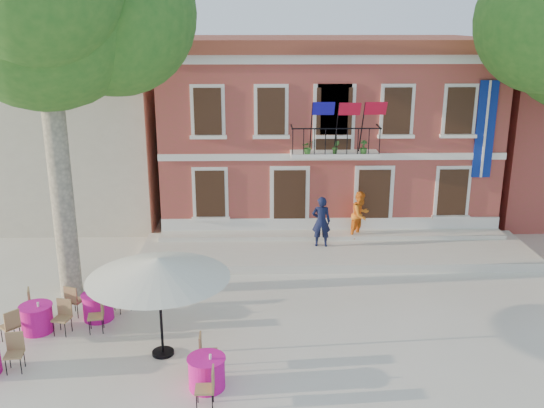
{
  "coord_description": "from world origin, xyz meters",
  "views": [
    {
      "loc": [
        -0.74,
        -16.03,
        8.14
      ],
      "look_at": [
        -0.32,
        3.5,
        2.23
      ],
      "focal_mm": 40.0,
      "sensor_mm": 36.0,
      "label": 1
    }
  ],
  "objects_px": {
    "cafe_table_1": "(207,371)",
    "cafe_table_2": "(37,317)",
    "cafe_table_3": "(98,305)",
    "pedestrian_orange": "(360,215)",
    "pedestrian_navy": "(321,222)",
    "patio_umbrella": "(158,268)",
    "plane_tree_west": "(42,4)"
  },
  "relations": [
    {
      "from": "cafe_table_2",
      "to": "pedestrian_navy",
      "type": "bearing_deg",
      "value": 34.11
    },
    {
      "from": "cafe_table_3",
      "to": "pedestrian_orange",
      "type": "bearing_deg",
      "value": 34.56
    },
    {
      "from": "cafe_table_1",
      "to": "plane_tree_west",
      "type": "bearing_deg",
      "value": 131.99
    },
    {
      "from": "patio_umbrella",
      "to": "pedestrian_orange",
      "type": "distance_m",
      "value": 10.01
    },
    {
      "from": "patio_umbrella",
      "to": "pedestrian_orange",
      "type": "height_order",
      "value": "patio_umbrella"
    },
    {
      "from": "pedestrian_navy",
      "to": "pedestrian_orange",
      "type": "height_order",
      "value": "pedestrian_navy"
    },
    {
      "from": "plane_tree_west",
      "to": "cafe_table_2",
      "type": "bearing_deg",
      "value": -95.67
    },
    {
      "from": "plane_tree_west",
      "to": "cafe_table_3",
      "type": "height_order",
      "value": "plane_tree_west"
    },
    {
      "from": "plane_tree_west",
      "to": "cafe_table_1",
      "type": "xyz_separation_m",
      "value": [
        4.61,
        -5.12,
        -8.15
      ]
    },
    {
      "from": "pedestrian_navy",
      "to": "cafe_table_1",
      "type": "xyz_separation_m",
      "value": [
        -3.46,
        -8.38,
        -0.81
      ]
    },
    {
      "from": "patio_umbrella",
      "to": "cafe_table_1",
      "type": "xyz_separation_m",
      "value": [
        1.24,
        -1.49,
        -1.94
      ]
    },
    {
      "from": "patio_umbrella",
      "to": "cafe_table_2",
      "type": "xyz_separation_m",
      "value": [
        -3.6,
        1.27,
        -1.93
      ]
    },
    {
      "from": "patio_umbrella",
      "to": "cafe_table_1",
      "type": "distance_m",
      "value": 2.74
    },
    {
      "from": "pedestrian_orange",
      "to": "cafe_table_2",
      "type": "height_order",
      "value": "pedestrian_orange"
    },
    {
      "from": "pedestrian_navy",
      "to": "cafe_table_1",
      "type": "bearing_deg",
      "value": 71.33
    },
    {
      "from": "patio_umbrella",
      "to": "pedestrian_navy",
      "type": "xyz_separation_m",
      "value": [
        4.7,
        6.89,
        -1.13
      ]
    },
    {
      "from": "pedestrian_orange",
      "to": "cafe_table_1",
      "type": "distance_m",
      "value": 10.53
    },
    {
      "from": "plane_tree_west",
      "to": "pedestrian_navy",
      "type": "xyz_separation_m",
      "value": [
        8.07,
        3.26,
        -7.34
      ]
    },
    {
      "from": "plane_tree_west",
      "to": "pedestrian_navy",
      "type": "relative_size",
      "value": 6.26
    },
    {
      "from": "pedestrian_navy",
      "to": "cafe_table_3",
      "type": "distance_m",
      "value": 8.45
    },
    {
      "from": "cafe_table_1",
      "to": "cafe_table_3",
      "type": "bearing_deg",
      "value": 134.2
    },
    {
      "from": "plane_tree_west",
      "to": "pedestrian_navy",
      "type": "distance_m",
      "value": 11.39
    },
    {
      "from": "patio_umbrella",
      "to": "cafe_table_2",
      "type": "bearing_deg",
      "value": 160.63
    },
    {
      "from": "plane_tree_west",
      "to": "cafe_table_2",
      "type": "height_order",
      "value": "plane_tree_west"
    },
    {
      "from": "cafe_table_1",
      "to": "cafe_table_2",
      "type": "xyz_separation_m",
      "value": [
        -4.84,
        2.76,
        0.01
      ]
    },
    {
      "from": "cafe_table_1",
      "to": "cafe_table_2",
      "type": "distance_m",
      "value": 5.58
    },
    {
      "from": "plane_tree_west",
      "to": "pedestrian_orange",
      "type": "bearing_deg",
      "value": 23.07
    },
    {
      "from": "pedestrian_navy",
      "to": "cafe_table_3",
      "type": "xyz_separation_m",
      "value": [
        -6.82,
        -4.93,
        -0.8
      ]
    },
    {
      "from": "cafe_table_1",
      "to": "cafe_table_2",
      "type": "relative_size",
      "value": 1.05
    },
    {
      "from": "pedestrian_orange",
      "to": "pedestrian_navy",
      "type": "bearing_deg",
      "value": 165.07
    },
    {
      "from": "patio_umbrella",
      "to": "cafe_table_2",
      "type": "distance_m",
      "value": 4.28
    },
    {
      "from": "pedestrian_orange",
      "to": "cafe_table_1",
      "type": "bearing_deg",
      "value": -161.75
    }
  ]
}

